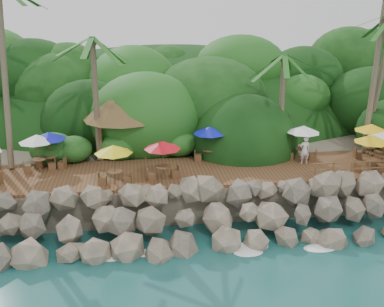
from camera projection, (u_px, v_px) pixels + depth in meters
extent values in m
plane|color=#19514F|center=(207.00, 255.00, 22.89)|extent=(140.00, 140.00, 0.00)
cube|color=gray|center=(177.00, 142.00, 37.60)|extent=(32.00, 25.20, 2.10)
ellipsoid|color=#143811|center=(169.00, 130.00, 44.98)|extent=(44.80, 28.00, 15.40)
cube|color=brown|center=(192.00, 172.00, 27.83)|extent=(26.00, 5.00, 0.20)
ellipsoid|color=white|center=(23.00, 264.00, 22.07)|extent=(1.20, 0.80, 0.06)
ellipsoid|color=white|center=(86.00, 260.00, 22.43)|extent=(1.20, 0.80, 0.06)
ellipsoid|color=white|center=(147.00, 256.00, 22.80)|extent=(1.20, 0.80, 0.06)
ellipsoid|color=white|center=(206.00, 252.00, 23.16)|extent=(1.20, 0.80, 0.06)
ellipsoid|color=white|center=(264.00, 248.00, 23.52)|extent=(1.20, 0.80, 0.06)
ellipsoid|color=white|center=(319.00, 244.00, 23.88)|extent=(1.20, 0.80, 0.06)
ellipsoid|color=white|center=(373.00, 240.00, 24.25)|extent=(1.20, 0.80, 0.06)
cylinder|color=brown|center=(5.00, 78.00, 27.19)|extent=(0.46, 2.28, 10.78)
cylinder|color=brown|center=(96.00, 102.00, 28.46)|extent=(0.50, 0.62, 7.72)
ellipsoid|color=#23601E|center=(92.00, 38.00, 27.23)|extent=(6.00, 6.00, 2.40)
cylinder|color=brown|center=(282.00, 105.00, 30.32)|extent=(0.52, 0.58, 6.51)
ellipsoid|color=#23601E|center=(285.00, 55.00, 29.28)|extent=(6.00, 6.00, 2.40)
cylinder|color=brown|center=(376.00, 63.00, 30.01)|extent=(1.63, 2.12, 11.75)
cylinder|color=brown|center=(379.00, 84.00, 30.56)|extent=(0.79, 1.33, 9.07)
cylinder|color=brown|center=(101.00, 143.00, 29.17)|extent=(0.16, 0.16, 2.40)
cylinder|color=brown|center=(145.00, 141.00, 29.51)|extent=(0.16, 0.16, 2.40)
cylinder|color=brown|center=(104.00, 131.00, 31.80)|extent=(0.16, 0.16, 2.40)
cylinder|color=brown|center=(144.00, 130.00, 32.14)|extent=(0.16, 0.16, 2.40)
cone|color=brown|center=(122.00, 102.00, 29.92)|extent=(5.15, 5.15, 2.20)
cylinder|color=brown|center=(369.00, 165.00, 27.58)|extent=(0.08, 0.08, 0.75)
cylinder|color=brown|center=(370.00, 159.00, 27.46)|extent=(0.85, 0.85, 0.05)
cylinder|color=brown|center=(370.00, 154.00, 27.35)|extent=(0.05, 0.05, 2.22)
cone|color=gold|center=(372.00, 139.00, 27.04)|extent=(2.12, 2.12, 0.45)
cube|color=brown|center=(356.00, 167.00, 27.71)|extent=(0.52, 0.52, 0.46)
cube|color=brown|center=(381.00, 168.00, 27.54)|extent=(0.52, 0.52, 0.46)
cylinder|color=brown|center=(382.00, 161.00, 28.30)|extent=(0.08, 0.08, 0.75)
cylinder|color=brown|center=(383.00, 155.00, 28.17)|extent=(0.85, 0.85, 0.05)
cylinder|color=brown|center=(384.00, 150.00, 28.06)|extent=(0.05, 0.05, 2.22)
cube|color=brown|center=(371.00, 164.00, 28.23)|extent=(0.44, 0.44, 0.46)
cylinder|color=brown|center=(209.00, 156.00, 29.34)|extent=(0.08, 0.08, 0.75)
cylinder|color=brown|center=(209.00, 150.00, 29.22)|extent=(0.85, 0.85, 0.05)
cylinder|color=brown|center=(209.00, 145.00, 29.10)|extent=(0.05, 0.05, 2.22)
cone|color=#0D16B1|center=(209.00, 130.00, 28.80)|extent=(2.12, 2.12, 0.45)
cube|color=brown|center=(198.00, 158.00, 29.37)|extent=(0.47, 0.47, 0.46)
cube|color=brown|center=(220.00, 158.00, 29.39)|extent=(0.47, 0.47, 0.46)
cylinder|color=brown|center=(368.00, 152.00, 29.96)|extent=(0.08, 0.08, 0.75)
cylinder|color=brown|center=(369.00, 147.00, 29.84)|extent=(0.85, 0.85, 0.05)
cylinder|color=brown|center=(369.00, 142.00, 29.73)|extent=(0.05, 0.05, 2.22)
cone|color=gold|center=(371.00, 127.00, 29.42)|extent=(2.12, 2.12, 0.45)
cube|color=brown|center=(358.00, 155.00, 29.93)|extent=(0.43, 0.43, 0.46)
cube|color=brown|center=(378.00, 154.00, 30.08)|extent=(0.43, 0.43, 0.46)
cylinder|color=brown|center=(51.00, 162.00, 28.14)|extent=(0.08, 0.08, 0.75)
cylinder|color=brown|center=(51.00, 156.00, 28.02)|extent=(0.85, 0.85, 0.05)
cylinder|color=brown|center=(50.00, 151.00, 27.91)|extent=(0.05, 0.05, 2.22)
cone|color=#0D11AB|center=(48.00, 136.00, 27.60)|extent=(2.12, 2.12, 0.45)
cube|color=brown|center=(41.00, 164.00, 28.30)|extent=(0.53, 0.53, 0.46)
cube|color=brown|center=(62.00, 165.00, 28.08)|extent=(0.53, 0.53, 0.46)
cylinder|color=brown|center=(301.00, 154.00, 29.58)|extent=(0.08, 0.08, 0.75)
cylinder|color=brown|center=(302.00, 149.00, 29.45)|extent=(0.85, 0.85, 0.05)
cylinder|color=brown|center=(302.00, 143.00, 29.34)|extent=(0.05, 0.05, 2.22)
cone|color=white|center=(303.00, 129.00, 29.04)|extent=(2.12, 2.12, 0.45)
cube|color=brown|center=(290.00, 156.00, 29.75)|extent=(0.54, 0.54, 0.46)
cube|color=brown|center=(312.00, 157.00, 29.50)|extent=(0.54, 0.54, 0.46)
cylinder|color=brown|center=(115.00, 178.00, 25.64)|extent=(0.08, 0.08, 0.75)
cylinder|color=brown|center=(115.00, 171.00, 25.52)|extent=(0.85, 0.85, 0.05)
cylinder|color=brown|center=(114.00, 166.00, 25.41)|extent=(0.05, 0.05, 2.22)
cone|color=yellow|center=(113.00, 149.00, 25.10)|extent=(2.12, 2.12, 0.45)
cube|color=brown|center=(103.00, 181.00, 25.64)|extent=(0.45, 0.45, 0.46)
cube|color=brown|center=(128.00, 180.00, 25.74)|extent=(0.45, 0.45, 0.46)
cylinder|color=brown|center=(163.00, 173.00, 26.37)|extent=(0.08, 0.08, 0.75)
cylinder|color=brown|center=(163.00, 167.00, 26.24)|extent=(0.85, 0.85, 0.05)
cylinder|color=brown|center=(163.00, 161.00, 26.13)|extent=(0.05, 0.05, 2.22)
cone|color=red|center=(162.00, 145.00, 25.83)|extent=(2.12, 2.12, 0.45)
cube|color=brown|center=(151.00, 177.00, 26.19)|extent=(0.50, 0.50, 0.46)
cube|color=brown|center=(175.00, 174.00, 26.63)|extent=(0.50, 0.50, 0.46)
cylinder|color=brown|center=(39.00, 165.00, 27.63)|extent=(0.08, 0.08, 0.75)
cylinder|color=brown|center=(39.00, 159.00, 27.50)|extent=(0.85, 0.85, 0.05)
cylinder|color=brown|center=(38.00, 154.00, 27.39)|extent=(0.05, 0.05, 2.22)
cone|color=white|center=(36.00, 138.00, 27.09)|extent=(2.12, 2.12, 0.45)
cube|color=brown|center=(27.00, 169.00, 27.44)|extent=(0.51, 0.51, 0.46)
cube|color=brown|center=(52.00, 166.00, 27.90)|extent=(0.51, 0.51, 0.46)
cylinder|color=brown|center=(315.00, 171.00, 26.25)|extent=(0.10, 0.10, 1.00)
cylinder|color=brown|center=(333.00, 171.00, 26.39)|extent=(0.10, 0.10, 1.00)
cylinder|color=brown|center=(351.00, 170.00, 26.52)|extent=(0.10, 0.10, 1.00)
cylinder|color=brown|center=(369.00, 169.00, 26.65)|extent=(0.10, 0.10, 1.00)
cube|color=brown|center=(370.00, 162.00, 26.51)|extent=(7.20, 0.06, 0.06)
cube|color=brown|center=(369.00, 168.00, 26.64)|extent=(7.20, 0.06, 0.06)
imported|color=silver|center=(305.00, 150.00, 28.75)|extent=(0.65, 0.43, 1.77)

